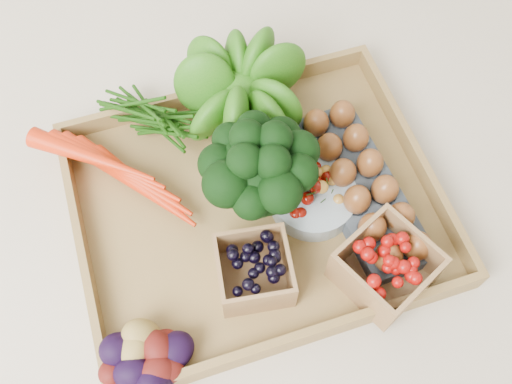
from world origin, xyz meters
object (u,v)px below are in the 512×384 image
object	(u,v)px
broccoli	(260,183)
egg_carton	(360,190)
cherry_bowl	(313,198)
tray	(256,207)

from	to	relation	value
broccoli	egg_carton	size ratio (longest dim) A/B	0.58
cherry_bowl	broccoli	bearing A→B (deg)	163.17
cherry_bowl	egg_carton	distance (m)	0.08
egg_carton	broccoli	bearing A→B (deg)	163.74
broccoli	cherry_bowl	world-z (taller)	broccoli
tray	broccoli	distance (m)	0.08
tray	egg_carton	world-z (taller)	egg_carton
broccoli	cherry_bowl	xyz separation A→B (m)	(0.08, -0.02, -0.05)
tray	cherry_bowl	size ratio (longest dim) A/B	4.10
cherry_bowl	tray	bearing A→B (deg)	164.90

